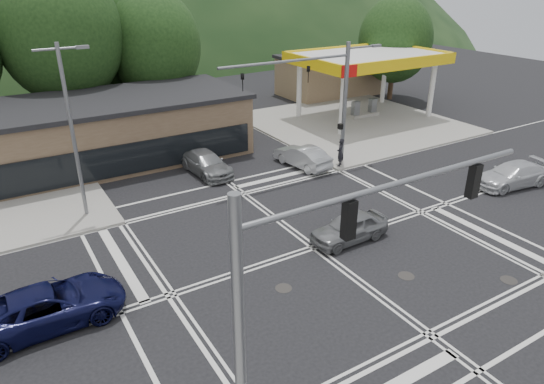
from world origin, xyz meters
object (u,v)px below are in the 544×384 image
car_blue_west (49,306)px  car_silver_east (513,175)px  car_queue_b (191,134)px  car_northbound (206,163)px  car_grey_center (349,228)px  car_queue_a (302,156)px  pedestrian (340,152)px

car_blue_west → car_silver_east: (26.14, -0.98, -0.05)m
car_blue_west → car_queue_b: (12.55, 16.62, 0.03)m
car_silver_east → car_northbound: 19.00m
car_grey_center → car_silver_east: (12.74, -0.00, 0.02)m
car_grey_center → car_queue_a: size_ratio=0.93×
car_northbound → pedestrian: (8.00, -3.75, 0.39)m
car_grey_center → car_queue_b: (-0.85, 17.60, 0.10)m
car_blue_west → car_queue_a: (17.05, 8.32, -0.04)m
car_grey_center → car_northbound: 11.79m
car_queue_a → car_northbound: car_queue_a is taller
car_blue_west → car_queue_b: 20.82m
car_queue_a → car_northbound: size_ratio=0.90×
car_queue_b → pedestrian: size_ratio=2.49×
car_silver_east → car_blue_west: bearing=-83.2°
car_grey_center → pedestrian: pedestrian is taller
car_grey_center → car_northbound: car_northbound is taller
car_silver_east → pedestrian: (-7.09, 7.80, 0.37)m
car_blue_west → pedestrian: size_ratio=2.93×
car_silver_east → pedestrian: pedestrian is taller
car_blue_west → car_queue_a: bearing=-65.0°
pedestrian → car_silver_east: bearing=92.5°
car_queue_a → car_blue_west: bearing=17.8°
pedestrian → car_blue_west: bearing=-20.1°
car_queue_a → pedestrian: size_ratio=2.33×
car_northbound → pedestrian: size_ratio=2.57×
car_grey_center → pedestrian: bearing=143.4°
car_blue_west → car_northbound: car_blue_west is taller
car_queue_a → car_northbound: bearing=-28.8°
car_queue_b → car_silver_east: bearing=128.8°
car_blue_west → car_northbound: 15.29m
car_blue_west → car_queue_a: car_blue_west is taller
car_silver_east → car_northbound: size_ratio=1.02×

